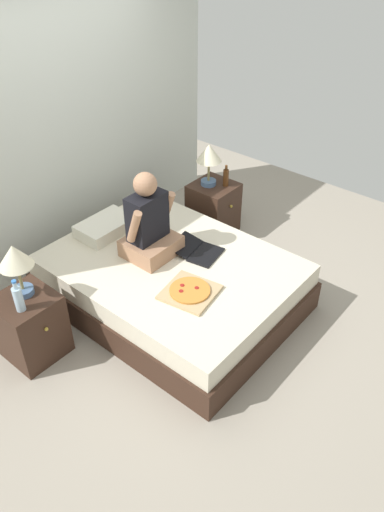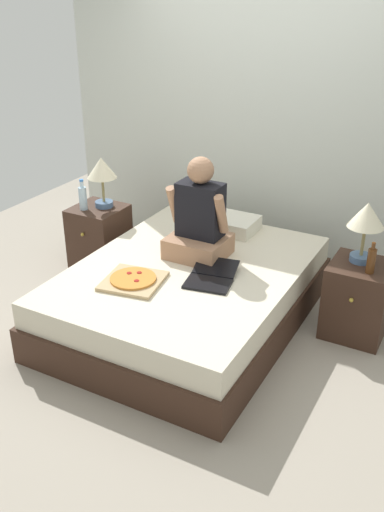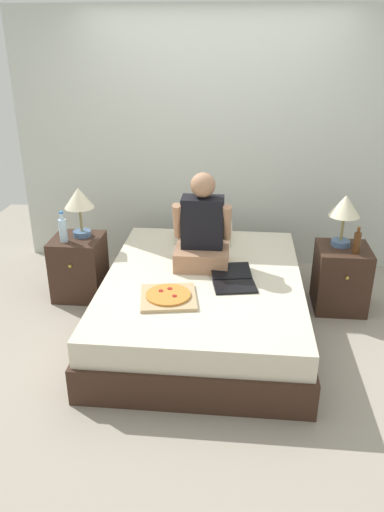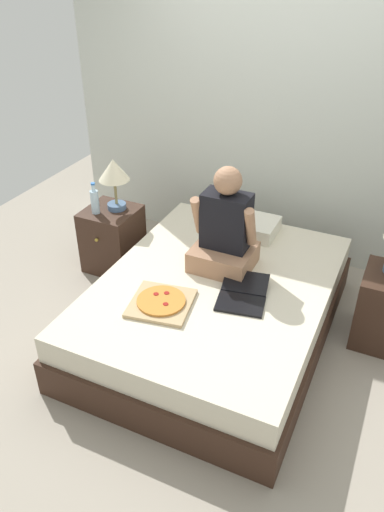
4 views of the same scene
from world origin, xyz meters
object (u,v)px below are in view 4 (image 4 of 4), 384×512
Objects in this scene: person_seated at (225,232)px; bed at (214,308)px; water_bottle at (95,201)px; pizza_box at (161,302)px; laptop at (242,296)px; lamp_on_left_nightstand at (114,173)px; nightstand_left at (113,239)px.

bed is at bearing -83.21° from person_seated.
water_bottle is 0.60× the size of pizza_box.
person_seated is at bearing 128.86° from laptop.
water_bottle is 1.30m from pizza_box.
lamp_on_left_nightstand is 1.15m from person_seated.
nightstand_left is 1.27× the size of lamp_on_left_nightstand.
water_bottle is 1.58m from laptop.
nightstand_left reaches higher than laptop.
person_seated is at bearing -14.02° from lamp_on_left_nightstand.
pizza_box is at bearing -148.34° from laptop.
nightstand_left is at bearing 158.38° from laptop.
nightstand_left is 1.24× the size of pizza_box.
bed is at bearing 60.40° from pizza_box.
lamp_on_left_nightstand is at bearing 51.37° from nightstand_left.
nightstand_left is 0.73× the size of person_seated.
water_bottle is (-0.12, -0.14, -0.22)m from lamp_on_left_nightstand.
laptop is at bearing -23.95° from lamp_on_left_nightstand.
bed is 0.57m from person_seated.
laptop is (1.50, -0.47, -0.19)m from water_bottle.
lamp_on_left_nightstand reaches higher than water_bottle.
pizza_box is (0.91, -0.90, -0.41)m from lamp_on_left_nightstand.
lamp_on_left_nightstand is at bearing 135.27° from pizza_box.
lamp_on_left_nightstand reaches higher than laptop.
laptop is (0.24, -0.11, 0.26)m from bed.
pizza_box is (0.95, -0.85, 0.20)m from nightstand_left.
lamp_on_left_nightstand is (0.04, 0.05, 0.61)m from nightstand_left.
water_bottle is at bearing 173.65° from person_seated.
person_seated is at bearing 96.79° from bed.
nightstand_left is at bearing 158.86° from bed.
bed is at bearing 156.10° from laptop.
nightstand_left is 1.23× the size of laptop.
nightstand_left is at bearing 138.14° from pizza_box.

